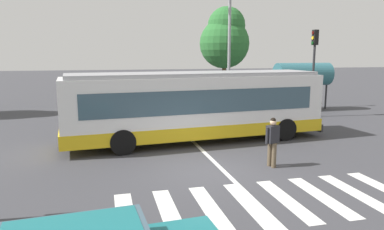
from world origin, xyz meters
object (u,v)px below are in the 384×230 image
(parked_car_red, at_px, (145,95))
(background_tree_right, at_px, (225,38))
(pedestrian_crossing_street, at_px, (272,139))
(bus_stop_shelter, at_px, (303,75))
(parked_car_teal, at_px, (111,95))
(parked_car_charcoal, at_px, (181,94))
(traffic_light_far_corner, at_px, (314,60))
(city_transit_bus, at_px, (196,106))
(twin_arm_street_lamp, at_px, (230,28))

(parked_car_red, xyz_separation_m, background_tree_right, (7.43, 2.88, 4.43))
(pedestrian_crossing_street, distance_m, bus_stop_shelter, 13.66)
(parked_car_teal, xyz_separation_m, parked_car_charcoal, (5.34, -0.38, 0.00))
(traffic_light_far_corner, distance_m, background_tree_right, 11.19)
(parked_car_red, bearing_deg, pedestrian_crossing_street, -81.49)
(bus_stop_shelter, xyz_separation_m, background_tree_right, (-2.78, 8.29, 2.78))
(city_transit_bus, distance_m, parked_car_teal, 12.93)
(city_transit_bus, distance_m, bus_stop_shelter, 11.67)
(parked_car_teal, relative_size, twin_arm_street_lamp, 0.51)
(pedestrian_crossing_street, distance_m, parked_car_charcoal, 16.27)
(city_transit_bus, height_order, twin_arm_street_lamp, twin_arm_street_lamp)
(city_transit_bus, bearing_deg, background_tree_right, 66.75)
(city_transit_bus, bearing_deg, pedestrian_crossing_street, -69.17)
(parked_car_charcoal, bearing_deg, pedestrian_crossing_street, -91.04)
(parked_car_red, bearing_deg, background_tree_right, 21.15)
(parked_car_teal, distance_m, traffic_light_far_corner, 14.66)
(city_transit_bus, xyz_separation_m, pedestrian_crossing_street, (1.60, -4.21, -0.62))
(city_transit_bus, relative_size, parked_car_red, 2.54)
(parked_car_red, bearing_deg, parked_car_charcoal, -6.53)
(pedestrian_crossing_street, height_order, background_tree_right, background_tree_right)
(parked_car_teal, bearing_deg, parked_car_charcoal, -4.11)
(pedestrian_crossing_street, xyz_separation_m, parked_car_teal, (-5.05, 16.65, -0.20))
(parked_car_charcoal, bearing_deg, background_tree_right, 34.46)
(parked_car_charcoal, xyz_separation_m, traffic_light_far_corner, (6.57, -7.70, 2.73))
(parked_car_red, distance_m, parked_car_charcoal, 2.79)
(parked_car_charcoal, height_order, twin_arm_street_lamp, twin_arm_street_lamp)
(pedestrian_crossing_street, xyz_separation_m, twin_arm_street_lamp, (2.87, 12.53, 4.60))
(parked_car_charcoal, bearing_deg, twin_arm_street_lamp, -55.43)
(parked_car_red, height_order, background_tree_right, background_tree_right)
(parked_car_red, bearing_deg, parked_car_teal, 178.53)
(city_transit_bus, height_order, parked_car_teal, city_transit_bus)
(parked_car_teal, height_order, bus_stop_shelter, bus_stop_shelter)
(pedestrian_crossing_street, bearing_deg, twin_arm_street_lamp, 77.12)
(twin_arm_street_lamp, bearing_deg, background_tree_right, 73.25)
(traffic_light_far_corner, bearing_deg, background_tree_right, 99.98)
(parked_car_teal, bearing_deg, bus_stop_shelter, -23.19)
(city_transit_bus, xyz_separation_m, traffic_light_far_corner, (8.47, 4.35, 1.91))
(twin_arm_street_lamp, bearing_deg, parked_car_teal, 152.54)
(city_transit_bus, distance_m, parked_car_red, 12.43)
(parked_car_teal, distance_m, background_tree_right, 11.29)
(parked_car_teal, xyz_separation_m, traffic_light_far_corner, (11.91, -8.09, 2.73))
(pedestrian_crossing_street, distance_m, twin_arm_street_lamp, 13.66)
(bus_stop_shelter, distance_m, twin_arm_street_lamp, 5.96)
(city_transit_bus, height_order, parked_car_charcoal, city_transit_bus)
(traffic_light_far_corner, distance_m, twin_arm_street_lamp, 6.01)
(traffic_light_far_corner, xyz_separation_m, background_tree_right, (-1.92, 10.90, 1.70))
(city_transit_bus, relative_size, traffic_light_far_corner, 2.22)
(city_transit_bus, bearing_deg, parked_car_red, 94.06)
(parked_car_charcoal, bearing_deg, bus_stop_shelter, -34.40)
(twin_arm_street_lamp, distance_m, background_tree_right, 7.24)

